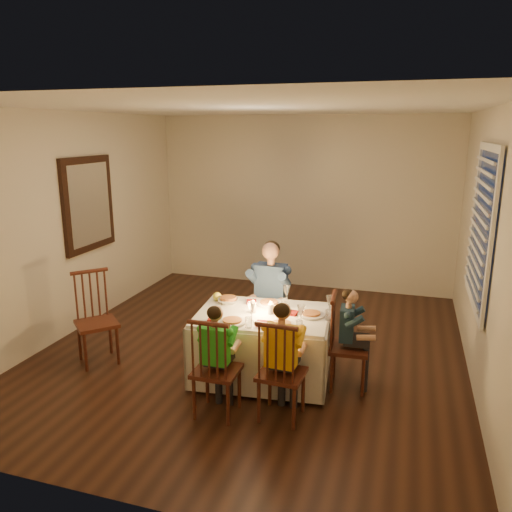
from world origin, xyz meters
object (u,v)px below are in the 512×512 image
(child_teal, at_px, (347,386))
(chair_near_left, at_px, (218,413))
(chair_end, at_px, (347,386))
(serving_bowl, at_px, (228,301))
(chair_extra, at_px, (100,362))
(child_yellow, at_px, (281,417))
(adult, at_px, (270,348))
(child_green, at_px, (218,413))
(dining_table, at_px, (262,332))
(chair_near_right, at_px, (281,417))
(chair_adult, at_px, (270,348))

(child_teal, bearing_deg, chair_near_left, 124.31)
(child_teal, bearing_deg, chair_end, -0.00)
(chair_end, relative_size, child_teal, 0.93)
(child_teal, distance_m, serving_bowl, 1.43)
(chair_extra, relative_size, child_yellow, 0.94)
(child_yellow, height_order, serving_bowl, serving_bowl)
(chair_near_left, xyz_separation_m, child_teal, (1.01, 0.80, 0.00))
(chair_end, xyz_separation_m, adult, (-0.94, 0.62, 0.00))
(serving_bowl, bearing_deg, child_green, -75.83)
(dining_table, height_order, chair_near_right, dining_table)
(chair_near_left, relative_size, serving_bowl, 4.36)
(adult, distance_m, child_yellow, 1.39)
(chair_extra, relative_size, serving_bowl, 4.65)
(dining_table, bearing_deg, child_green, -109.39)
(chair_near_left, height_order, chair_end, same)
(adult, height_order, serving_bowl, serving_bowl)
(child_green, xyz_separation_m, serving_bowl, (-0.23, 0.92, 0.70))
(child_green, bearing_deg, chair_near_right, -168.62)
(chair_end, relative_size, child_yellow, 0.88)
(chair_near_right, xyz_separation_m, child_teal, (0.47, 0.69, 0.00))
(chair_extra, xyz_separation_m, child_green, (1.56, -0.55, 0.00))
(chair_near_left, bearing_deg, chair_near_right, -168.62)
(chair_extra, xyz_separation_m, child_yellow, (2.10, -0.44, 0.00))
(chair_end, bearing_deg, child_teal, -0.00)
(chair_near_right, relative_size, child_teal, 0.93)
(chair_near_right, height_order, serving_bowl, serving_bowl)
(adult, bearing_deg, child_yellow, -67.80)
(adult, height_order, child_green, adult)
(chair_end, xyz_separation_m, serving_bowl, (-1.25, 0.12, 0.70))
(chair_end, distance_m, adult, 1.13)
(dining_table, distance_m, chair_end, 0.96)
(chair_near_left, xyz_separation_m, chair_extra, (-1.56, 0.55, 0.00))
(chair_near_right, bearing_deg, chair_near_left, 14.51)
(chair_adult, bearing_deg, child_teal, -30.71)
(dining_table, bearing_deg, adult, 93.54)
(dining_table, distance_m, serving_bowl, 0.50)
(chair_extra, xyz_separation_m, serving_bowl, (1.33, 0.37, 0.70))
(chair_adult, distance_m, chair_extra, 1.85)
(chair_near_left, bearing_deg, chair_adult, -92.87)
(chair_near_left, relative_size, chair_near_right, 1.00)
(chair_near_right, xyz_separation_m, adult, (-0.47, 1.31, 0.00))
(dining_table, relative_size, chair_extra, 1.41)
(chair_near_right, distance_m, child_teal, 0.84)
(child_yellow, bearing_deg, dining_table, -57.69)
(chair_extra, height_order, adult, adult)
(chair_end, bearing_deg, adult, 52.81)
(chair_extra, distance_m, child_yellow, 2.15)
(child_green, bearing_deg, chair_end, -141.71)
(serving_bowl, bearing_deg, chair_near_right, -46.46)
(chair_near_right, bearing_deg, adult, -67.17)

